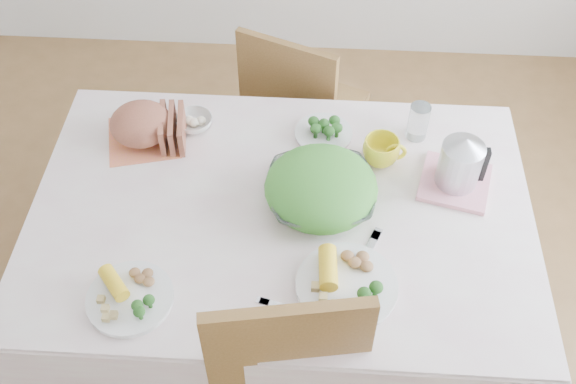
# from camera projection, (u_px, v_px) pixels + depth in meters

# --- Properties ---
(floor) EXTENTS (3.60, 3.60, 0.00)m
(floor) POSITION_uv_depth(u_px,v_px,m) (282.00, 335.00, 2.59)
(floor) COLOR brown
(floor) RESTS_ON ground
(dining_table) EXTENTS (1.40, 0.90, 0.75)m
(dining_table) POSITION_uv_depth(u_px,v_px,m) (282.00, 281.00, 2.30)
(dining_table) COLOR brown
(dining_table) RESTS_ON floor
(tablecloth) EXTENTS (1.50, 1.00, 0.01)m
(tablecloth) POSITION_uv_depth(u_px,v_px,m) (281.00, 211.00, 2.01)
(tablecloth) COLOR silver
(tablecloth) RESTS_ON dining_table
(chair_far) EXTENTS (0.53, 0.53, 0.90)m
(chair_far) POSITION_uv_depth(u_px,v_px,m) (306.00, 106.00, 2.75)
(chair_far) COLOR brown
(chair_far) RESTS_ON floor
(salad_bowl) EXTENTS (0.35, 0.35, 0.08)m
(salad_bowl) POSITION_uv_depth(u_px,v_px,m) (321.00, 193.00, 2.00)
(salad_bowl) COLOR white
(salad_bowl) RESTS_ON tablecloth
(dinner_plate_left) EXTENTS (0.30, 0.30, 0.02)m
(dinner_plate_left) POSITION_uv_depth(u_px,v_px,m) (130.00, 298.00, 1.80)
(dinner_plate_left) COLOR white
(dinner_plate_left) RESTS_ON tablecloth
(dinner_plate_right) EXTENTS (0.35, 0.35, 0.02)m
(dinner_plate_right) POSITION_uv_depth(u_px,v_px,m) (347.00, 286.00, 1.82)
(dinner_plate_right) COLOR white
(dinner_plate_right) RESTS_ON tablecloth
(broccoli_plate) EXTENTS (0.24, 0.24, 0.02)m
(broccoli_plate) POSITION_uv_depth(u_px,v_px,m) (323.00, 133.00, 2.21)
(broccoli_plate) COLOR beige
(broccoli_plate) RESTS_ON tablecloth
(napkin) EXTENTS (0.28, 0.28, 0.00)m
(napkin) POSITION_uv_depth(u_px,v_px,m) (144.00, 138.00, 2.21)
(napkin) COLOR #E1754C
(napkin) RESTS_ON tablecloth
(bread_loaf) EXTENTS (0.23, 0.23, 0.12)m
(bread_loaf) POSITION_uv_depth(u_px,v_px,m) (142.00, 125.00, 2.16)
(bread_loaf) COLOR brown
(bread_loaf) RESTS_ON napkin
(fruit_bowl) EXTENTS (0.15, 0.15, 0.04)m
(fruit_bowl) POSITION_uv_depth(u_px,v_px,m) (194.00, 122.00, 2.23)
(fruit_bowl) COLOR white
(fruit_bowl) RESTS_ON tablecloth
(yellow_mug) EXTENTS (0.12, 0.12, 0.09)m
(yellow_mug) POSITION_uv_depth(u_px,v_px,m) (381.00, 151.00, 2.10)
(yellow_mug) COLOR yellow
(yellow_mug) RESTS_ON tablecloth
(glass_tumbler) EXTENTS (0.07, 0.07, 0.13)m
(glass_tumbler) POSITION_uv_depth(u_px,v_px,m) (418.00, 121.00, 2.17)
(glass_tumbler) COLOR white
(glass_tumbler) RESTS_ON tablecloth
(pink_tray) EXTENTS (0.25, 0.25, 0.02)m
(pink_tray) POSITION_uv_depth(u_px,v_px,m) (455.00, 182.00, 2.07)
(pink_tray) COLOR pink
(pink_tray) RESTS_ON tablecloth
(electric_kettle) EXTENTS (0.16, 0.16, 0.18)m
(electric_kettle) POSITION_uv_depth(u_px,v_px,m) (462.00, 157.00, 1.98)
(electric_kettle) COLOR #B2B5BA
(electric_kettle) RESTS_ON pink_tray
(fork_right) EXTENTS (0.10, 0.20, 0.00)m
(fork_right) POSITION_uv_depth(u_px,v_px,m) (364.00, 258.00, 1.89)
(fork_right) COLOR silver
(fork_right) RESTS_ON tablecloth
(knife) EXTENTS (0.17, 0.06, 0.00)m
(knife) POSITION_uv_depth(u_px,v_px,m) (289.00, 309.00, 1.79)
(knife) COLOR silver
(knife) RESTS_ON tablecloth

